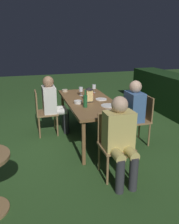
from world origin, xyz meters
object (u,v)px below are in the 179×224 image
at_px(person_in_blue, 131,110).
at_px(bowl_salad, 65,90).
at_px(wine_glass_b, 94,87).
at_px(bowl_bread, 91,94).
at_px(plate_a, 111,112).
at_px(chair_head_far, 114,141).
at_px(dining_table, 90,103).
at_px(person_in_cream, 53,102).
at_px(plate_b, 101,99).
at_px(lantern_centerpiece, 89,93).
at_px(plate_c, 109,106).
at_px(person_in_mustard, 120,137).
at_px(chair_side_left_a, 43,111).
at_px(wine_glass_c, 81,90).
at_px(chair_side_right_b, 140,117).
at_px(wine_glass_a, 121,103).
at_px(green_bottle_on_table, 85,101).
at_px(bowl_olives, 78,102).

height_order(person_in_blue, bowl_salad, person_in_blue).
distance_m(wine_glass_b, bowl_bread, 0.23).
xyz_separation_m(person_in_blue, bowl_salad, (-1.24, -0.92, 0.13)).
bearing_deg(bowl_bread, plate_a, -1.49).
bearing_deg(chair_head_far, dining_table, 180.00).
height_order(person_in_cream, bowl_bread, person_in_cream).
bearing_deg(plate_b, lantern_centerpiece, -75.82).
xyz_separation_m(lantern_centerpiece, wine_glass_b, (-0.63, 0.29, -0.03)).
relative_size(chair_head_far, plate_c, 3.36).
relative_size(dining_table, person_in_mustard, 1.67).
distance_m(lantern_centerpiece, wine_glass_b, 0.69).
distance_m(chair_side_left_a, wine_glass_c, 0.84).
bearing_deg(chair_side_right_b, bowl_bread, -140.37).
xyz_separation_m(lantern_centerpiece, wine_glass_c, (-0.47, -0.03, -0.03)).
distance_m(dining_table, wine_glass_c, 0.43).
relative_size(chair_head_far, bowl_salad, 7.41).
relative_size(wine_glass_b, plate_c, 0.65).
bearing_deg(person_in_cream, dining_table, 54.95).
distance_m(bowl_bread, bowl_salad, 0.62).
xyz_separation_m(person_in_cream, lantern_centerpiece, (0.51, 0.59, 0.26)).
bearing_deg(chair_head_far, bowl_salad, -171.37).
bearing_deg(wine_glass_a, plate_c, -156.56).
distance_m(chair_side_left_a, plate_c, 1.37).
bearing_deg(chair_side_left_a, person_in_blue, 58.80).
height_order(chair_side_right_b, person_in_blue, person_in_blue).
relative_size(chair_side_left_a, green_bottle_on_table, 3.00).
height_order(chair_side_right_b, green_bottle_on_table, green_bottle_on_table).
bearing_deg(chair_side_right_b, wine_glass_b, -150.54).
bearing_deg(wine_glass_b, wine_glass_c, -63.33).
bearing_deg(chair_head_far, wine_glass_a, 149.71).
xyz_separation_m(plate_a, plate_b, (-0.76, 0.11, 0.00)).
relative_size(person_in_cream, bowl_bread, 8.93).
bearing_deg(bowl_olives, bowl_salad, -176.40).
relative_size(chair_head_far, green_bottle_on_table, 3.00).
xyz_separation_m(chair_head_far, bowl_olives, (-1.07, -0.25, 0.29)).
bearing_deg(green_bottle_on_table, dining_table, 154.65).
xyz_separation_m(person_in_mustard, lantern_centerpiece, (-1.33, -0.03, 0.26)).
distance_m(person_in_cream, bowl_bread, 0.77).
relative_size(lantern_centerpiece, green_bottle_on_table, 0.91).
relative_size(person_in_cream, bowl_olives, 8.01).
relative_size(lantern_centerpiece, wine_glass_b, 1.57).
height_order(lantern_centerpiece, bowl_salad, lantern_centerpiece).
distance_m(plate_a, bowl_salad, 1.63).
bearing_deg(bowl_bread, green_bottle_on_table, -22.90).
height_order(lantern_centerpiece, plate_c, lantern_centerpiece).
distance_m(person_in_mustard, bowl_olives, 1.30).
height_order(person_in_mustard, lantern_centerpiece, person_in_mustard).
distance_m(wine_glass_b, bowl_salad, 0.63).
xyz_separation_m(person_in_mustard, plate_c, (-0.97, 0.21, 0.12)).
relative_size(person_in_mustard, person_in_cream, 1.00).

